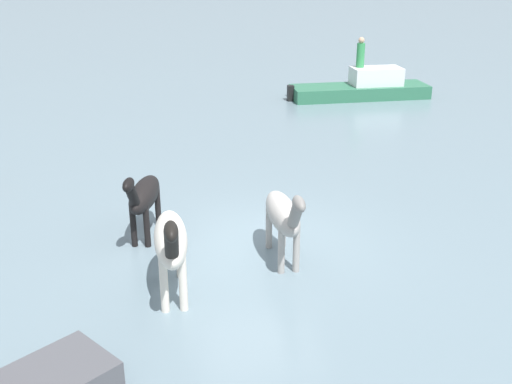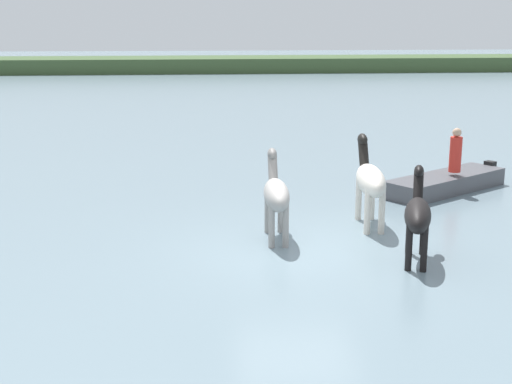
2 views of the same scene
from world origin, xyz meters
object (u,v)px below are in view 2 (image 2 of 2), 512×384
horse_mid_herd (370,180)px  horse_pinto_flank (276,194)px  boat_launch_far (446,185)px  person_watcher_seated (456,152)px  horse_dark_mare (418,214)px

horse_mid_herd → horse_pinto_flank: bearing=113.6°
horse_mid_herd → boat_launch_far: 4.30m
person_watcher_seated → boat_launch_far: bearing=132.7°
horse_dark_mare → horse_mid_herd: (-0.33, 2.49, 0.13)m
horse_pinto_flank → boat_launch_far: 6.46m
boat_launch_far → horse_pinto_flank: bearing=2.8°
horse_mid_herd → person_watcher_seated: bearing=-43.0°
horse_pinto_flank → boat_launch_far: size_ratio=0.58×
horse_dark_mare → horse_mid_herd: size_ratio=0.88×
horse_mid_herd → boat_launch_far: size_ratio=0.64×
boat_launch_far → person_watcher_seated: size_ratio=3.29×
horse_pinto_flank → boat_launch_far: bearing=-51.4°
horse_mid_herd → horse_dark_mare: bearing=-169.0°
horse_pinto_flank → person_watcher_seated: horse_pinto_flank is taller
horse_dark_mare → person_watcher_seated: bearing=-9.8°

